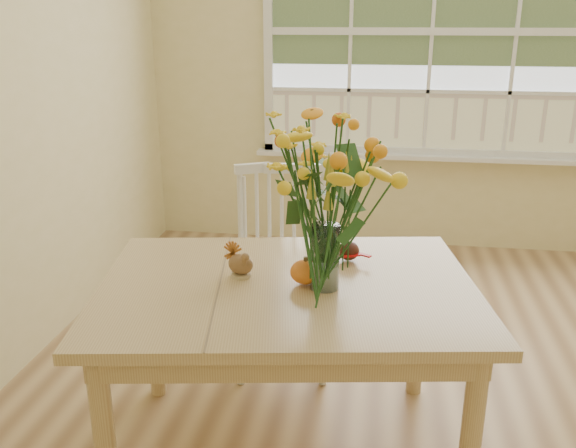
# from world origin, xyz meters

# --- Properties ---
(floor) EXTENTS (4.00, 4.50, 0.01)m
(floor) POSITION_xyz_m (0.00, 0.00, -0.01)
(floor) COLOR #956E48
(floor) RESTS_ON ground
(wall_back) EXTENTS (4.00, 0.02, 2.70)m
(wall_back) POSITION_xyz_m (0.00, 2.25, 1.35)
(wall_back) COLOR beige
(wall_back) RESTS_ON floor
(window) EXTENTS (2.42, 0.12, 1.74)m
(window) POSITION_xyz_m (0.00, 2.21, 1.53)
(window) COLOR silver
(window) RESTS_ON wall_back
(dining_table) EXTENTS (1.50, 1.18, 0.73)m
(dining_table) POSITION_xyz_m (-0.62, -0.21, 0.64)
(dining_table) COLOR tan
(dining_table) RESTS_ON floor
(windsor_chair) EXTENTS (0.51, 0.49, 0.96)m
(windsor_chair) POSITION_xyz_m (-0.76, 0.49, 0.54)
(windsor_chair) COLOR white
(windsor_chair) RESTS_ON floor
(flower_vase) EXTENTS (0.49, 0.49, 0.58)m
(flower_vase) POSITION_xyz_m (-0.48, -0.23, 1.08)
(flower_vase) COLOR white
(flower_vase) RESTS_ON dining_table
(pumpkin) EXTENTS (0.11, 0.11, 0.09)m
(pumpkin) POSITION_xyz_m (-0.55, -0.21, 0.77)
(pumpkin) COLOR orange
(pumpkin) RESTS_ON dining_table
(turkey_figurine) EXTENTS (0.11, 0.09, 0.12)m
(turkey_figurine) POSITION_xyz_m (-0.80, -0.18, 0.78)
(turkey_figurine) COLOR #CCB78C
(turkey_figurine) RESTS_ON dining_table
(dark_gourd) EXTENTS (0.13, 0.08, 0.08)m
(dark_gourd) POSITION_xyz_m (-0.41, 0.04, 0.77)
(dark_gourd) COLOR #38160F
(dark_gourd) RESTS_ON dining_table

